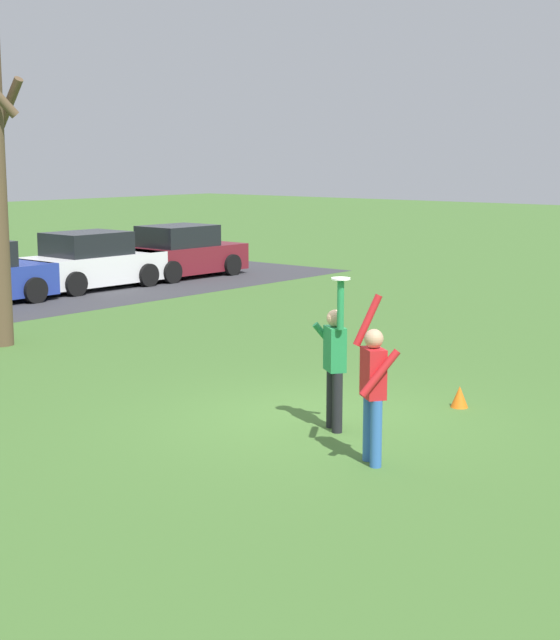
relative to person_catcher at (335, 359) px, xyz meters
The scene contains 7 objects.
ground_plane 1.11m from the person_catcher, 61.95° to the left, with size 120.00×120.00×0.00m, color #426B2D.
person_catcher is the anchor object (origin of this frame).
person_defender 1.51m from the person_catcher, 125.81° to the right, with size 0.63×0.66×2.04m.
frisbee_disc 1.13m from the person_catcher, 125.81° to the right, with size 0.25×0.25×0.02m, color white.
parked_car_white 15.43m from the person_catcher, 62.83° to the left, with size 4.13×2.10×1.59m.
parked_car_maroon 17.26m from the person_catcher, 52.45° to the left, with size 4.13×2.10×1.59m.
field_cone_orange 2.40m from the person_catcher, 18.28° to the right, with size 0.26×0.26×0.32m, color orange.
Camera 1 is at (-10.43, -7.99, 3.66)m, focal length 54.19 mm.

